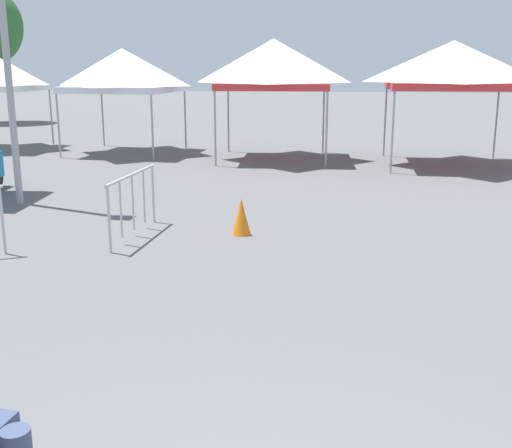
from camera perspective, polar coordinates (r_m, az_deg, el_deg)
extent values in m
cylinder|color=#9E9EA3|center=(21.87, -21.21, 8.71)|extent=(0.06, 0.06, 2.18)
cylinder|color=#9E9EA3|center=(24.38, -18.09, 9.43)|extent=(0.06, 0.06, 2.18)
cylinder|color=#9E9EA3|center=(20.67, -17.51, 8.75)|extent=(0.06, 0.06, 2.18)
cylinder|color=#9E9EA3|center=(19.33, -9.40, 8.87)|extent=(0.06, 0.06, 2.18)
cylinder|color=#9E9EA3|center=(23.40, -13.75, 9.55)|extent=(0.06, 0.06, 2.18)
cylinder|color=#9E9EA3|center=(22.23, -6.44, 9.64)|extent=(0.06, 0.06, 2.18)
pyramid|color=white|center=(21.28, -12.01, 13.75)|extent=(3.44, 3.44, 1.18)
cube|color=white|center=(21.29, -11.92, 11.90)|extent=(3.41, 3.41, 0.20)
cylinder|color=#9E9EA3|center=(18.10, -3.74, 8.91)|extent=(0.06, 0.06, 2.32)
cylinder|color=#9E9EA3|center=(17.93, 6.43, 8.80)|extent=(0.06, 0.06, 2.32)
cylinder|color=#9E9EA3|center=(21.22, -2.53, 9.69)|extent=(0.06, 0.06, 2.32)
cylinder|color=#9E9EA3|center=(21.08, 6.15, 9.60)|extent=(0.06, 0.06, 2.32)
pyramid|color=white|center=(19.45, 1.62, 14.60)|extent=(3.57, 3.57, 1.28)
cube|color=red|center=(19.46, 1.60, 12.42)|extent=(3.54, 3.54, 0.20)
cylinder|color=#9E9EA3|center=(17.17, 12.29, 8.42)|extent=(0.06, 0.06, 2.36)
cylinder|color=#9E9EA3|center=(20.53, 11.64, 9.34)|extent=(0.06, 0.06, 2.36)
cylinder|color=#9E9EA3|center=(21.01, 20.98, 8.81)|extent=(0.06, 0.06, 2.36)
pyramid|color=white|center=(18.97, 17.46, 13.91)|extent=(3.60, 3.60, 1.13)
cube|color=red|center=(18.98, 17.31, 11.90)|extent=(3.57, 3.57, 0.20)
cylinder|color=#9E9EA3|center=(13.83, -21.96, 16.77)|extent=(0.14, 0.14, 7.34)
cylinder|color=#B7BABF|center=(10.26, -22.02, 0.29)|extent=(0.04, 0.04, 1.05)
cylinder|color=#B7BABF|center=(10.62, -11.23, 4.39)|extent=(0.11, 2.10, 0.05)
cylinder|color=#B7BABF|center=(11.63, -9.32, 2.68)|extent=(0.04, 0.04, 1.05)
cylinder|color=#B7BABF|center=(9.82, -13.20, 0.37)|extent=(0.04, 0.04, 1.05)
cylinder|color=#B7BABF|center=(11.19, -10.14, 2.46)|extent=(0.04, 0.04, 0.92)
cylinder|color=#B7BABF|center=(10.71, -11.11, 1.90)|extent=(0.04, 0.04, 0.92)
cylinder|color=#B7BABF|center=(10.24, -12.17, 1.28)|extent=(0.04, 0.04, 0.92)
cone|color=orange|center=(10.67, -1.34, 0.67)|extent=(0.32, 0.32, 0.63)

